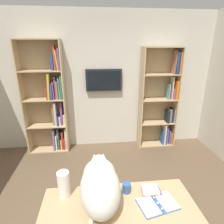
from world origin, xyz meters
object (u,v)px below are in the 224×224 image
Objects in this scene: desk at (120,223)px; cat at (100,184)px; wall_mounted_tv at (104,80)px; open_binder at (158,204)px; bookshelf_left at (162,102)px; coffee_mug at (127,188)px; bookshelf_right at (50,102)px; desk_book_stack at (151,191)px; paper_towel_roll at (64,184)px.

cat is at bearing -36.77° from desk.
wall_mounted_tv reaches higher than open_binder.
coffee_mug is at bearing 62.53° from bookshelf_left.
wall_mounted_tv is 0.52× the size of desk.
bookshelf_right is 1.61× the size of desk.
bookshelf_left is 0.94× the size of bookshelf_right.
desk is 0.39m from desk_book_stack.
bookshelf_right is at bearing -67.21° from desk.
cat reaches higher than open_binder.
paper_towel_roll reaches higher than open_binder.
bookshelf_right is 1.12m from wall_mounted_tv.
paper_towel_roll is at bearing 51.76° from bookshelf_left.
paper_towel_roll is 1.39× the size of desk_book_stack.
desk_book_stack is at bearing 67.70° from bookshelf_left.
desk is 5.36× the size of paper_towel_roll.
desk is 7.44× the size of desk_book_stack.
paper_towel_roll is (-0.53, 2.18, -0.17)m from bookshelf_right.
bookshelf_left is 2.55m from open_binder.
cat is (0.19, 2.38, -0.48)m from wall_mounted_tv.
coffee_mug is at bearing 116.83° from bookshelf_right.
bookshelf_left reaches higher than paper_towel_roll.
wall_mounted_tv reaches higher than desk_book_stack.
bookshelf_right is at bearing -59.14° from desk_book_stack.
wall_mounted_tv reaches higher than coffee_mug.
open_binder is at bearing 97.60° from desk_book_stack.
bookshelf_left reaches higher than cat.
desk is (0.03, 2.50, -0.79)m from wall_mounted_tv.
open_binder is 3.85× the size of coffee_mug.
coffee_mug is at bearing 178.40° from paper_towel_roll.
paper_towel_roll reaches higher than coffee_mug.
desk_book_stack is at bearing -82.40° from open_binder.
desk is at bearing 153.49° from paper_towel_roll.
bookshelf_right is 2.47m from coffee_mug.
bookshelf_right is at bearing -60.32° from open_binder.
open_binder is at bearing 97.02° from wall_mounted_tv.
cat is 0.54m from open_binder.
wall_mounted_tv is 2.44m from cat.
bookshelf_right is 2.62m from desk_book_stack.
cat is 0.35m from paper_towel_roll.
bookshelf_left is 1.52× the size of desk.
open_binder is 0.14m from desk_book_stack.
open_binder is at bearing 143.43° from coffee_mug.
coffee_mug is (-0.06, 2.28, -0.63)m from wall_mounted_tv.
bookshelf_left reaches higher than desk_book_stack.
bookshelf_right reaches higher than open_binder.
wall_mounted_tv is at bearing -3.94° from bookshelf_left.
bookshelf_right is at bearing -63.17° from coffee_mug.
open_binder is 2.04× the size of desk_book_stack.
coffee_mug is (-1.11, 2.19, -0.24)m from bookshelf_right.
bookshelf_left reaches higher than wall_mounted_tv.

